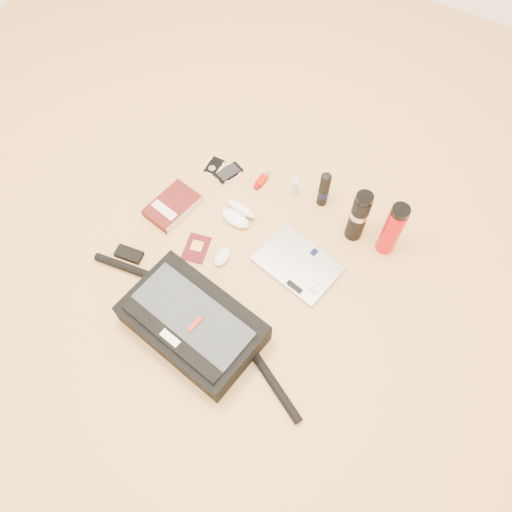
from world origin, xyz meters
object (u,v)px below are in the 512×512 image
(book, at_px, (173,206))
(thermos_red, at_px, (392,229))
(messenger_bag, at_px, (192,323))
(laptop, at_px, (298,264))
(thermos_black, at_px, (359,216))

(book, height_order, thermos_red, thermos_red)
(messenger_bag, bearing_deg, laptop, 72.74)
(laptop, bearing_deg, thermos_black, 73.53)
(thermos_black, xyz_separation_m, thermos_red, (0.14, 0.01, 0.00))
(book, distance_m, thermos_red, 0.92)
(laptop, height_order, book, book)
(thermos_black, distance_m, thermos_red, 0.14)
(book, bearing_deg, thermos_black, 31.08)
(thermos_red, bearing_deg, messenger_bag, -125.93)
(messenger_bag, distance_m, thermos_black, 0.78)
(book, bearing_deg, thermos_red, 28.47)
(laptop, xyz_separation_m, book, (-0.60, -0.02, 0.01))
(laptop, distance_m, book, 0.60)
(book, relative_size, thermos_red, 0.86)
(book, distance_m, thermos_black, 0.79)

